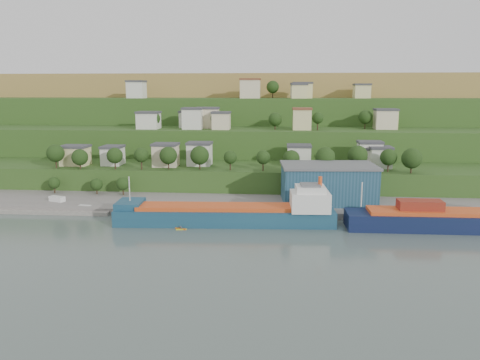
# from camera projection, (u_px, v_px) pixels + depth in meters

# --- Properties ---
(ground) EXTENTS (500.00, 500.00, 0.00)m
(ground) POSITION_uv_depth(u_px,v_px,m) (212.00, 232.00, 131.06)
(ground) COLOR #4D5E56
(ground) RESTS_ON ground
(quay) EXTENTS (220.00, 26.00, 4.00)m
(quay) POSITION_uv_depth(u_px,v_px,m) (283.00, 208.00, 156.80)
(quay) COLOR slate
(quay) RESTS_ON ground
(pebble_beach) EXTENTS (40.00, 18.00, 2.40)m
(pebble_beach) POSITION_uv_depth(u_px,v_px,m) (59.00, 208.00, 157.15)
(pebble_beach) COLOR slate
(pebble_beach) RESTS_ON ground
(hillside) EXTENTS (360.00, 211.11, 96.00)m
(hillside) POSITION_uv_depth(u_px,v_px,m) (250.00, 153.00, 296.09)
(hillside) COLOR #284719
(hillside) RESTS_ON ground
(cargo_ship_near) EXTENTS (64.95, 13.57, 16.57)m
(cargo_ship_near) POSITION_uv_depth(u_px,v_px,m) (232.00, 215.00, 138.00)
(cargo_ship_near) COLOR navy
(cargo_ship_near) RESTS_ON ground
(cargo_ship_far) EXTENTS (61.61, 11.00, 16.70)m
(cargo_ship_far) POSITION_uv_depth(u_px,v_px,m) (465.00, 221.00, 132.12)
(cargo_ship_far) COLOR #0B1833
(cargo_ship_far) RESTS_ON ground
(warehouse) EXTENTS (32.28, 21.16, 12.80)m
(warehouse) POSITION_uv_depth(u_px,v_px,m) (328.00, 183.00, 156.38)
(warehouse) COLOR navy
(warehouse) RESTS_ON quay
(caravan) EXTENTS (5.84, 3.95, 2.52)m
(caravan) POSITION_uv_depth(u_px,v_px,m) (57.00, 200.00, 158.06)
(caravan) COLOR white
(caravan) RESTS_ON pebble_beach
(dinghy) EXTENTS (4.47, 2.28, 0.85)m
(dinghy) POSITION_uv_depth(u_px,v_px,m) (85.00, 206.00, 152.80)
(dinghy) COLOR silver
(dinghy) RESTS_ON pebble_beach
(kayak_orange) EXTENTS (3.53, 2.03, 0.90)m
(kayak_orange) POSITION_uv_depth(u_px,v_px,m) (181.00, 228.00, 133.49)
(kayak_orange) COLOR #CC5C12
(kayak_orange) RESTS_ON ground
(kayak_yellow) EXTENTS (3.07, 1.14, 0.76)m
(kayak_yellow) POSITION_uv_depth(u_px,v_px,m) (181.00, 229.00, 132.84)
(kayak_yellow) COLOR gold
(kayak_yellow) RESTS_ON ground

